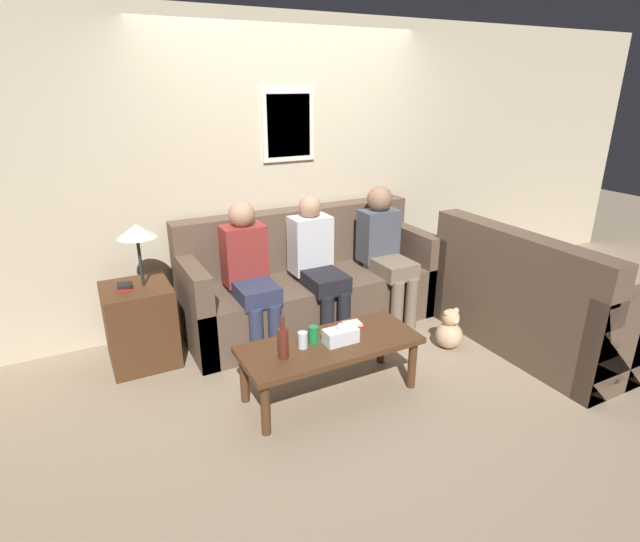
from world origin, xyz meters
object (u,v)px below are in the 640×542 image
at_px(couch_main, 309,286).
at_px(person_left, 250,270).
at_px(teddy_bear, 449,331).
at_px(wine_bottle, 283,342).
at_px(couch_side, 532,306).
at_px(person_right, 385,247).
at_px(coffee_table, 330,350).
at_px(person_middle, 317,261).
at_px(drinking_glass, 303,340).

height_order(couch_main, person_left, person_left).
xyz_separation_m(couch_main, teddy_bear, (0.80, -0.96, -0.20)).
distance_m(wine_bottle, teddy_bear, 1.59).
distance_m(couch_side, person_right, 1.31).
height_order(coffee_table, wine_bottle, wine_bottle).
bearing_deg(teddy_bear, person_right, 100.36).
xyz_separation_m(person_left, person_middle, (0.59, -0.03, -0.01)).
relative_size(couch_side, person_middle, 1.38).
relative_size(person_left, teddy_bear, 3.45).
xyz_separation_m(coffee_table, wine_bottle, (-0.36, -0.03, 0.17)).
xyz_separation_m(couch_side, wine_bottle, (-2.15, 0.11, 0.17)).
bearing_deg(couch_main, couch_side, -41.01).
bearing_deg(teddy_bear, person_middle, 137.06).
distance_m(couch_main, person_right, 0.76).
xyz_separation_m(couch_side, coffee_table, (-1.79, 0.14, 0.00)).
relative_size(coffee_table, teddy_bear, 3.56).
bearing_deg(person_left, person_right, -1.56).
distance_m(couch_main, teddy_bear, 1.27).
bearing_deg(wine_bottle, coffee_table, 5.36).
bearing_deg(teddy_bear, couch_side, -23.57).
xyz_separation_m(coffee_table, teddy_bear, (1.18, 0.13, -0.20)).
relative_size(couch_main, person_left, 1.87).
height_order(coffee_table, person_right, person_right).
height_order(couch_main, wine_bottle, couch_main).
height_order(couch_side, coffee_table, couch_side).
bearing_deg(person_right, couch_main, 163.00).
relative_size(coffee_table, person_left, 1.03).
distance_m(person_left, person_right, 1.27).
height_order(couch_side, teddy_bear, couch_side).
xyz_separation_m(couch_main, coffee_table, (-0.38, -1.09, 0.00)).
height_order(wine_bottle, drinking_glass, wine_bottle).
relative_size(couch_side, wine_bottle, 5.66).
relative_size(couch_main, person_middle, 1.89).
height_order(person_middle, person_right, person_right).
bearing_deg(drinking_glass, teddy_bear, 4.36).
bearing_deg(wine_bottle, couch_side, -2.83).
bearing_deg(couch_side, wine_bottle, 87.17).
height_order(drinking_glass, person_left, person_left).
xyz_separation_m(couch_main, person_left, (-0.61, -0.17, 0.31)).
height_order(person_left, teddy_bear, person_left).
xyz_separation_m(person_left, teddy_bear, (1.41, -0.79, -0.51)).
height_order(couch_main, drinking_glass, couch_main).
distance_m(couch_main, couch_side, 1.87).
bearing_deg(couch_main, coffee_table, -109.20).
bearing_deg(couch_main, person_middle, -95.81).
distance_m(couch_side, teddy_bear, 0.69).
xyz_separation_m(couch_side, teddy_bear, (-0.61, 0.27, -0.20)).
bearing_deg(wine_bottle, couch_main, 56.64).
bearing_deg(coffee_table, wine_bottle, -174.64).
distance_m(couch_main, drinking_glass, 1.22).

